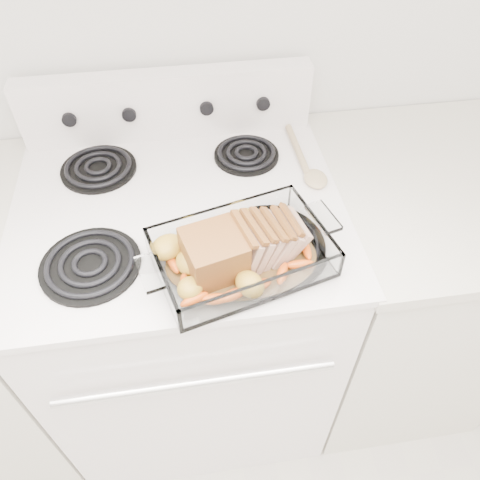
{
  "coord_description": "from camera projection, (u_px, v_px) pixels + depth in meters",
  "views": [
    {
      "loc": [
        0.03,
        0.84,
        1.69
      ],
      "look_at": [
        0.12,
        1.47,
        0.99
      ],
      "focal_mm": 35.0,
      "sensor_mm": 36.0,
      "label": 1
    }
  ],
  "objects": [
    {
      "name": "pork_roast",
      "position": [
        234.0,
        247.0,
        0.93
      ],
      "size": [
        0.25,
        0.11,
        0.09
      ],
      "rotation": [
        0.0,
        0.0,
        0.1
      ],
      "color": "brown",
      "rests_on": "baking_dish"
    },
    {
      "name": "roast_vegetables",
      "position": [
        237.0,
        241.0,
        0.97
      ],
      "size": [
        0.36,
        0.2,
        0.04
      ],
      "rotation": [
        0.0,
        0.0,
        0.13
      ],
      "color": "#EC4F05",
      "rests_on": "baking_dish"
    },
    {
      "name": "counter_right",
      "position": [
        397.0,
        290.0,
        1.51
      ],
      "size": [
        0.58,
        0.68,
        0.93
      ],
      "color": "silver",
      "rests_on": "ground"
    },
    {
      "name": "wooden_spoon",
      "position": [
        308.0,
        166.0,
        1.19
      ],
      "size": [
        0.06,
        0.27,
        0.02
      ],
      "rotation": [
        0.0,
        0.0,
        0.02
      ],
      "color": "tan",
      "rests_on": "electric_range"
    },
    {
      "name": "electric_range",
      "position": [
        192.0,
        313.0,
        1.44
      ],
      "size": [
        0.78,
        0.7,
        1.12
      ],
      "color": "white",
      "rests_on": "ground"
    },
    {
      "name": "baking_dish",
      "position": [
        241.0,
        257.0,
        0.96
      ],
      "size": [
        0.34,
        0.22,
        0.07
      ],
      "rotation": [
        0.0,
        0.0,
        0.26
      ],
      "color": "white",
      "rests_on": "electric_range"
    }
  ]
}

